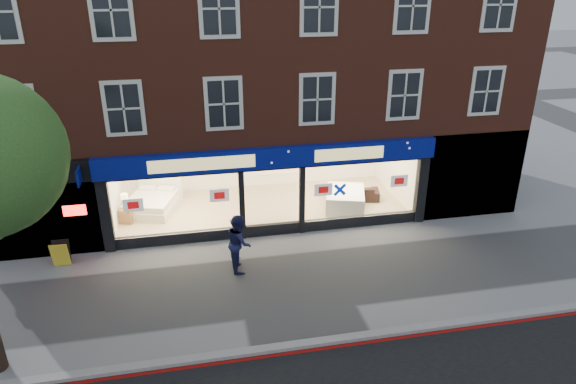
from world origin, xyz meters
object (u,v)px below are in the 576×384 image
object	(u,v)px
pedestrian_grey	(236,239)
a_board	(61,254)
pedestrian_blue	(239,243)
display_bed	(153,202)
mattress_stack	(345,199)
sofa	(354,192)

from	to	relation	value
pedestrian_grey	a_board	bearing A→B (deg)	100.41
a_board	pedestrian_blue	bearing A→B (deg)	-11.23
display_bed	mattress_stack	world-z (taller)	display_bed
mattress_stack	a_board	distance (m)	10.22
a_board	pedestrian_blue	distance (m)	5.69
pedestrian_grey	pedestrian_blue	xyz separation A→B (m)	(0.03, -0.55, 0.18)
mattress_stack	sofa	bearing A→B (deg)	51.19
display_bed	a_board	distance (m)	4.35
display_bed	a_board	size ratio (longest dim) A/B	3.04
display_bed	a_board	world-z (taller)	display_bed
mattress_stack	pedestrian_blue	bearing A→B (deg)	-142.53
a_board	pedestrian_blue	size ratio (longest dim) A/B	0.45
sofa	pedestrian_blue	world-z (taller)	pedestrian_blue
a_board	pedestrian_grey	world-z (taller)	pedestrian_grey
pedestrian_grey	sofa	bearing A→B (deg)	-36.07
mattress_stack	pedestrian_blue	world-z (taller)	pedestrian_blue
sofa	a_board	xyz separation A→B (m)	(-10.60, -2.86, 0.02)
a_board	pedestrian_blue	xyz separation A→B (m)	(5.50, -1.33, 0.51)
mattress_stack	a_board	xyz separation A→B (m)	(-10.00, -2.11, -0.04)
sofa	a_board	world-z (taller)	a_board
mattress_stack	pedestrian_blue	distance (m)	5.68
display_bed	pedestrian_blue	size ratio (longest dim) A/B	1.37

